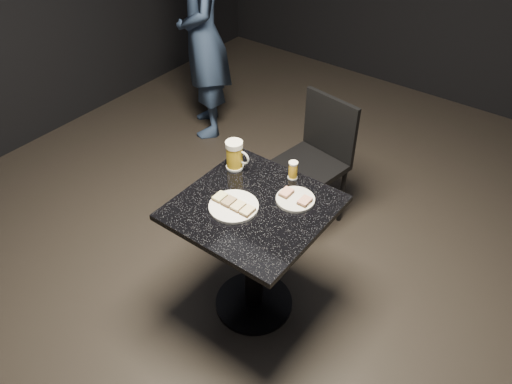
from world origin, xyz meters
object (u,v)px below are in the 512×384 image
beer_mug (235,155)px  beer_tumbler (293,170)px  plate_small (295,199)px  patron (203,35)px  chair (316,156)px  table (254,241)px  plate_large (234,206)px

beer_mug → beer_tumbler: beer_mug is taller
beer_tumbler → plate_small: bearing=-52.2°
patron → beer_tumbler: size_ratio=16.78×
beer_mug → chair: bearing=80.1°
patron → beer_mug: 1.62m
chair → beer_tumbler: bearing=-72.2°
table → plate_small: bearing=47.0°
plate_large → beer_mug: (-0.20, 0.26, 0.07)m
plate_small → plate_large: bearing=-133.2°
patron → table: size_ratio=2.19×
patron → beer_mug: size_ratio=10.41×
chair → beer_mug: bearing=-99.9°
beer_mug → beer_tumbler: bearing=20.0°
table → beer_tumbler: 0.41m
plate_large → plate_small: same height
beer_mug → beer_tumbler: size_ratio=1.61×
patron → chair: patron is taller
patron → beer_mug: patron is taller
plate_large → patron: (-1.39, 1.36, 0.07)m
beer_mug → chair: 0.75m
plate_large → beer_tumbler: 0.38m
plate_small → beer_tumbler: 0.19m
table → chair: size_ratio=0.87×
plate_large → plate_small: bearing=46.8°
plate_large → table: bearing=46.3°
plate_small → beer_tumbler: beer_tumbler is taller
patron → chair: 1.42m
plate_small → table: (-0.14, -0.15, -0.25)m
beer_tumbler → chair: size_ratio=0.11×
plate_small → beer_mug: (-0.40, 0.04, 0.07)m
plate_small → chair: 0.80m
plate_large → beer_tumbler: size_ratio=2.45×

